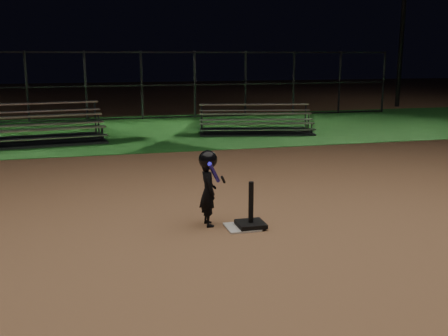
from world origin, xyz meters
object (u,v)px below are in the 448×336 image
child_batter (208,186)px  bleacher_right (255,127)px  home_plate (242,227)px  batting_tee (251,219)px  bleacher_left (23,135)px

child_batter → bleacher_right: (3.44, 8.42, -0.40)m
home_plate → batting_tee: size_ratio=0.70×
home_plate → bleacher_right: (3.01, 8.66, 0.16)m
home_plate → bleacher_left: size_ratio=0.10×
batting_tee → bleacher_right: (2.89, 8.68, 0.04)m
bleacher_left → bleacher_right: bleacher_left is taller
home_plate → batting_tee: bearing=-11.5°
bleacher_right → home_plate: bearing=-97.3°
batting_tee → bleacher_right: size_ratio=0.17×
home_plate → bleacher_right: bearing=70.8°
home_plate → bleacher_left: bearing=114.0°
child_batter → bleacher_left: (-3.30, 8.13, -0.36)m
home_plate → child_batter: bearing=150.6°
batting_tee → bleacher_left: bleacher_left is taller
child_batter → bleacher_right: bearing=-25.6°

